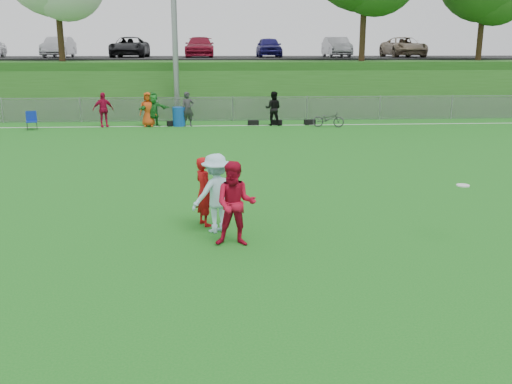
{
  "coord_description": "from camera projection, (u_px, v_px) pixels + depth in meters",
  "views": [
    {
      "loc": [
        -0.85,
        -10.58,
        3.86
      ],
      "look_at": [
        -0.09,
        0.5,
        1.02
      ],
      "focal_mm": 40.0,
      "sensor_mm": 36.0,
      "label": 1
    }
  ],
  "objects": [
    {
      "name": "player_blue",
      "position": [
        216.0,
        193.0,
        12.07
      ],
      "size": [
        1.26,
        1.08,
        1.69
      ],
      "primitive_type": "imported",
      "rotation": [
        0.0,
        0.0,
        3.65
      ],
      "color": "#ADDCF0",
      "rests_on": "ground"
    },
    {
      "name": "spectator_row",
      "position": [
        174.0,
        109.0,
        28.23
      ],
      "size": [
        9.42,
        1.08,
        1.69
      ],
      "color": "#AD0C34",
      "rests_on": "ground"
    },
    {
      "name": "bicycle",
      "position": [
        328.0,
        119.0,
        28.07
      ],
      "size": [
        1.61,
        0.87,
        0.81
      ],
      "primitive_type": "imported",
      "rotation": [
        0.0,
        0.0,
        1.34
      ],
      "color": "#2B2B2E",
      "rests_on": "ground"
    },
    {
      "name": "sideline_far",
      "position": [
        234.0,
        126.0,
        28.64
      ],
      "size": [
        60.0,
        0.1,
        0.01
      ],
      "primitive_type": "cube",
      "color": "white",
      "rests_on": "ground"
    },
    {
      "name": "camp_chair",
      "position": [
        32.0,
        124.0,
        27.18
      ],
      "size": [
        0.6,
        0.61,
        0.88
      ],
      "rotation": [
        0.0,
        0.0,
        0.27
      ],
      "color": "navy",
      "rests_on": "ground"
    },
    {
      "name": "player_red_left",
      "position": [
        204.0,
        191.0,
        12.54
      ],
      "size": [
        0.59,
        0.67,
        1.54
      ],
      "primitive_type": "imported",
      "rotation": [
        0.0,
        0.0,
        2.06
      ],
      "color": "#AF0C0E",
      "rests_on": "ground"
    },
    {
      "name": "recycling_bin",
      "position": [
        179.0,
        117.0,
        28.39
      ],
      "size": [
        0.74,
        0.74,
        0.95
      ],
      "primitive_type": "cylinder",
      "rotation": [
        0.0,
        0.0,
        0.19
      ],
      "color": "#0E4399",
      "rests_on": "ground"
    },
    {
      "name": "frisbee",
      "position": [
        463.0,
        185.0,
        11.31
      ],
      "size": [
        0.26,
        0.26,
        0.02
      ],
      "color": "silver",
      "rests_on": "ground"
    },
    {
      "name": "gear_bags",
      "position": [
        253.0,
        123.0,
        28.77
      ],
      "size": [
        7.52,
        0.43,
        0.26
      ],
      "color": "black",
      "rests_on": "ground"
    },
    {
      "name": "parking_lot",
      "position": [
        227.0,
        58.0,
        42.38
      ],
      "size": [
        120.0,
        12.0,
        0.1
      ],
      "primitive_type": "cube",
      "color": "black",
      "rests_on": "berm"
    },
    {
      "name": "fence",
      "position": [
        233.0,
        109.0,
        30.41
      ],
      "size": [
        58.0,
        0.06,
        1.3
      ],
      "color": "gray",
      "rests_on": "ground"
    },
    {
      "name": "berm",
      "position": [
        228.0,
        80.0,
        40.83
      ],
      "size": [
        120.0,
        18.0,
        3.0
      ],
      "primitive_type": "cube",
      "color": "#1E4E16",
      "rests_on": "ground"
    },
    {
      "name": "ground",
      "position": [
        262.0,
        248.0,
        11.24
      ],
      "size": [
        120.0,
        120.0,
        0.0
      ],
      "primitive_type": "plane",
      "color": "#156819",
      "rests_on": "ground"
    },
    {
      "name": "player_red_center",
      "position": [
        235.0,
        204.0,
        11.23
      ],
      "size": [
        0.89,
        0.73,
        1.71
      ],
      "primitive_type": "imported",
      "rotation": [
        0.0,
        0.0,
        -0.1
      ],
      "color": "#B00C27",
      "rests_on": "ground"
    },
    {
      "name": "car_row",
      "position": [
        211.0,
        47.0,
        41.14
      ],
      "size": [
        32.04,
        5.18,
        1.44
      ],
      "color": "white",
      "rests_on": "parking_lot"
    }
  ]
}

